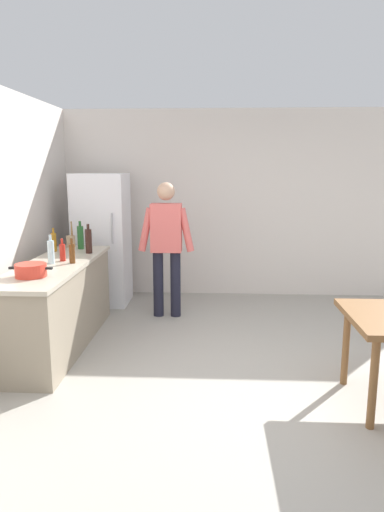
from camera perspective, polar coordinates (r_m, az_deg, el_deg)
The scene contains 13 objects.
ground_plane at distance 4.20m, azimuth 7.62°, elevation -15.58°, with size 14.00×14.00×0.00m, color #9E998E.
wall_back at distance 6.77m, azimuth 5.86°, elevation 6.50°, with size 6.40×0.12×2.70m, color silver.
kitchen_counter at distance 5.04m, azimuth -16.46°, elevation -5.85°, with size 0.64×2.20×0.90m.
refrigerator at distance 6.41m, azimuth -11.16°, elevation 2.05°, with size 0.70×0.67×1.80m.
person at distance 5.69m, azimuth -3.22°, elevation 1.93°, with size 0.70×0.22×1.70m.
cooking_pot at distance 4.38m, azimuth -19.52°, elevation -1.69°, with size 0.40×0.28×0.12m.
utensil_jar at distance 5.88m, azimuth -14.92°, elevation 1.87°, with size 0.11×0.11×0.32m.
bottle_oil_amber at distance 5.61m, azimuth -16.90°, elevation 1.72°, with size 0.06×0.06×0.28m.
bottle_wine_green at distance 5.69m, azimuth -13.78°, elevation 2.31°, with size 0.08×0.08×0.34m.
bottle_beer_brown at distance 4.86m, azimuth -14.78°, elevation 0.35°, with size 0.06×0.06×0.26m.
bottle_water_clear at distance 4.90m, azimuth -17.24°, elevation 0.53°, with size 0.07×0.07×0.30m.
bottle_wine_dark at distance 5.39m, azimuth -12.82°, elevation 1.88°, with size 0.08×0.08×0.34m.
bottle_sauce_red at distance 5.01m, azimuth -15.90°, elevation 0.48°, with size 0.06×0.06×0.24m.
Camera 1 is at (-0.35, -3.75, 1.87)m, focal length 31.97 mm.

